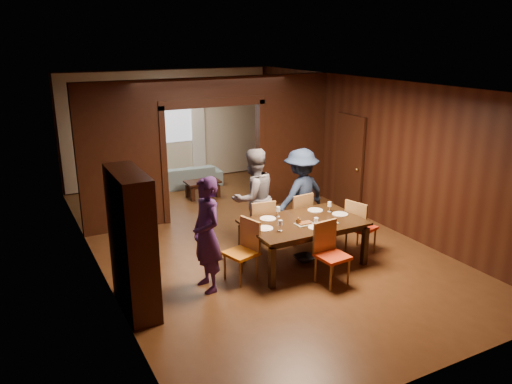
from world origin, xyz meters
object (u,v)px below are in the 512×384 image
person_purple (207,235)px  dining_table (303,242)px  sofa (184,176)px  chair_near (333,254)px  hutch (132,242)px  person_navy (301,195)px  chair_right (361,226)px  chair_far_r (296,217)px  chair_left (241,251)px  chair_far_l (260,225)px  coffee_table (203,189)px  person_grey (253,198)px

person_purple → dining_table: size_ratio=0.91×
sofa → dining_table: dining_table is taller
dining_table → chair_near: (0.01, -0.81, 0.10)m
hutch → sofa: bearing=63.6°
person_navy → chair_right: 1.25m
chair_far_r → chair_near: 1.71m
person_purple → chair_far_r: size_ratio=1.81×
sofa → person_navy: bearing=104.2°
chair_left → chair_far_l: same height
coffee_table → chair_left: (-1.05, -4.23, 0.28)m
person_purple → coffee_table: 4.60m
person_grey → chair_near: (0.39, -1.89, -0.42)m
chair_far_r → dining_table: bearing=59.8°
dining_table → chair_far_r: chair_far_r is taller
person_navy → chair_left: 2.03m
person_purple → person_grey: person_grey is taller
hutch → person_grey: bearing=25.8°
person_purple → person_grey: bearing=127.3°
chair_far_l → hutch: hutch is taller
chair_right → sofa: bearing=-2.4°
sofa → chair_near: size_ratio=1.91×
chair_right → chair_far_r: bearing=23.4°
chair_right → hutch: (-4.04, -0.06, 0.52)m
person_navy → chair_near: bearing=59.9°
person_grey → person_purple: bearing=31.0°
person_navy → coffee_table: person_navy is taller
person_purple → chair_far_l: 1.67m
person_grey → chair_far_l: 0.49m
chair_far_l → chair_right: bearing=158.2°
chair_right → chair_far_r: size_ratio=1.00×
person_grey → sofa: bearing=-101.3°
chair_right → hutch: size_ratio=0.48×
chair_far_r → sofa: bearing=-87.5°
chair_right → chair_near: size_ratio=1.00×
person_grey → sofa: person_grey is taller
person_purple → dining_table: 1.82m
person_grey → chair_right: (1.56, -1.14, -0.42)m
chair_far_l → chair_far_r: (0.78, 0.04, 0.00)m
chair_left → chair_far_r: same height
person_navy → dining_table: bearing=46.8°
sofa → chair_far_r: (0.61, -4.37, 0.21)m
chair_far_r → chair_near: bearing=71.7°
chair_right → chair_far_l: size_ratio=1.00×
dining_table → hutch: hutch is taller
coffee_table → chair_right: 4.45m
dining_table → chair_left: chair_left is taller
person_navy → chair_far_l: size_ratio=1.79×
chair_far_l → person_purple: bearing=40.7°
sofa → chair_near: (0.22, -6.04, 0.21)m
chair_far_l → hutch: 2.70m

